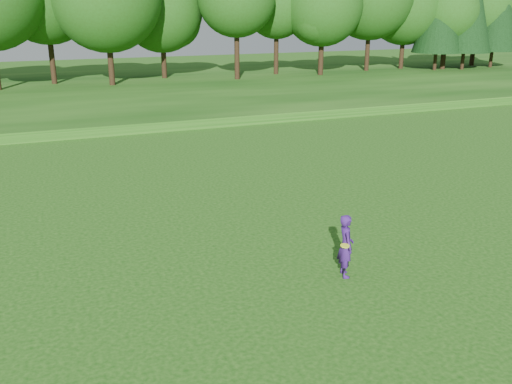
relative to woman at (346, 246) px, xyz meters
name	(u,v)px	position (x,y,z in m)	size (l,w,h in m)	color
ground	(240,275)	(-2.64, 1.04, -0.88)	(140.00, 140.00, 0.00)	#13450D
berm	(93,94)	(-2.64, 35.04, -0.58)	(130.00, 30.00, 0.60)	#13450D
walking_path	(122,132)	(-2.64, 21.04, -0.86)	(130.00, 1.60, 0.04)	gray
woman	(346,246)	(0.00, 0.00, 0.00)	(0.59, 0.75, 1.76)	#391767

